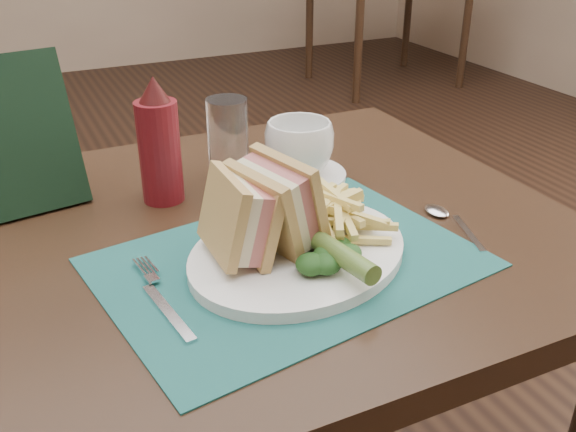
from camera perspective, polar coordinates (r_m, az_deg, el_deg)
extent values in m
plane|color=black|center=(1.72, -9.70, -15.98)|extent=(7.00, 7.00, 0.00)
plane|color=tan|center=(4.88, -21.74, 11.53)|extent=(6.00, 0.00, 6.00)
cube|color=#19514E|center=(0.80, 0.08, -4.14)|extent=(0.49, 0.38, 0.00)
cylinder|color=#486627|center=(0.74, 4.62, -3.39)|extent=(0.04, 0.12, 0.03)
cylinder|color=white|center=(1.02, 0.98, 3.63)|extent=(0.17, 0.17, 0.01)
imported|color=white|center=(1.01, 1.00, 6.10)|extent=(0.14, 0.14, 0.08)
cylinder|color=white|center=(1.01, -5.35, 6.76)|extent=(0.08, 0.08, 0.13)
cube|color=black|center=(0.97, -22.33, 6.72)|extent=(0.15, 0.10, 0.22)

